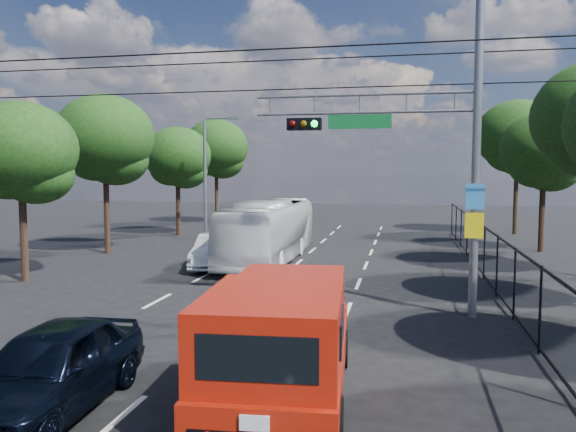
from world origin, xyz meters
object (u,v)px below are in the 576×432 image
(signal_mast, at_px, (431,130))
(navy_hatchback, at_px, (51,368))
(white_van, at_px, (216,251))
(red_pickup, at_px, (283,336))
(white_bus, at_px, (269,231))

(signal_mast, distance_m, navy_hatchback, 11.21)
(navy_hatchback, distance_m, white_van, 14.28)
(red_pickup, bearing_deg, navy_hatchback, -161.59)
(signal_mast, height_order, white_van, signal_mast)
(red_pickup, distance_m, white_bus, 15.45)
(white_bus, bearing_deg, signal_mast, -51.38)
(white_bus, height_order, white_van, white_bus)
(white_van, bearing_deg, red_pickup, -74.06)
(navy_hatchback, bearing_deg, red_pickup, 15.63)
(red_pickup, height_order, white_bus, white_bus)
(signal_mast, xyz_separation_m, red_pickup, (-2.78, -6.66, -4.06))
(white_bus, xyz_separation_m, white_van, (-1.83, -2.06, -0.68))
(signal_mast, height_order, navy_hatchback, signal_mast)
(red_pickup, bearing_deg, signal_mast, 67.35)
(red_pickup, xyz_separation_m, navy_hatchback, (-3.77, -1.26, -0.43))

